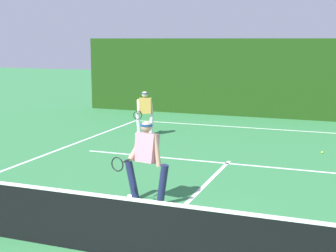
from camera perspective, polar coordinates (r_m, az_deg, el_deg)
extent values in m
cube|color=white|center=(18.40, 11.00, -0.30)|extent=(10.30, 0.10, 0.01)
cube|color=white|center=(13.16, 6.95, -4.37)|extent=(8.40, 0.10, 0.01)
cube|color=white|center=(10.44, 3.06, -8.21)|extent=(0.10, 6.40, 0.01)
cube|color=black|center=(7.47, -4.51, -12.12)|extent=(11.11, 0.02, 0.93)
cube|color=white|center=(7.30, -4.56, -8.57)|extent=(11.11, 0.03, 0.05)
cylinder|color=#1E234C|center=(9.76, -0.66, -6.93)|extent=(0.30, 0.20, 0.86)
cylinder|color=#1E234C|center=(10.16, -4.26, -6.26)|extent=(0.36, 0.21, 0.86)
ellipsoid|color=white|center=(9.88, -0.65, -9.03)|extent=(0.28, 0.16, 0.09)
ellipsoid|color=white|center=(10.28, -4.23, -8.28)|extent=(0.28, 0.16, 0.09)
cube|color=pink|center=(9.77, -2.53, -2.56)|extent=(0.49, 0.42, 0.63)
cylinder|color=tan|center=(9.65, -1.33, -2.88)|extent=(0.21, 0.14, 0.65)
cylinder|color=tan|center=(9.91, -3.69, -2.54)|extent=(0.21, 0.57, 0.49)
sphere|color=tan|center=(9.69, -2.55, -0.10)|extent=(0.23, 0.23, 0.23)
cylinder|color=#19478C|center=(9.68, -2.55, 0.13)|extent=(0.29, 0.29, 0.04)
cylinder|color=black|center=(9.80, -4.76, -4.07)|extent=(0.08, 0.26, 0.03)
torus|color=black|center=(9.54, -5.97, -4.49)|extent=(0.29, 0.08, 0.29)
cylinder|color=silver|center=(16.75, -1.98, 0.19)|extent=(0.22, 0.20, 0.78)
cylinder|color=silver|center=(16.73, -3.47, 0.16)|extent=(0.24, 0.21, 0.78)
ellipsoid|color=white|center=(16.81, -1.97, -0.95)|extent=(0.28, 0.21, 0.09)
ellipsoid|color=white|center=(16.79, -3.46, -0.98)|extent=(0.28, 0.21, 0.09)
cube|color=#E5B24C|center=(16.63, -2.74, 2.40)|extent=(0.47, 0.40, 0.55)
cylinder|color=beige|center=(16.65, -1.98, 2.33)|extent=(0.18, 0.15, 0.60)
cylinder|color=beige|center=(16.63, -3.50, 2.30)|extent=(0.31, 0.49, 0.46)
sphere|color=beige|center=(16.59, -2.75, 3.73)|extent=(0.21, 0.21, 0.21)
cylinder|color=#19478C|center=(16.58, -2.76, 3.85)|extent=(0.30, 0.30, 0.04)
cylinder|color=black|center=(16.41, -3.63, 1.47)|extent=(0.14, 0.25, 0.03)
torus|color=black|center=(16.07, -3.59, 1.28)|extent=(0.27, 0.15, 0.29)
sphere|color=#D1E033|center=(14.85, 17.66, -2.98)|extent=(0.07, 0.07, 0.07)
cube|color=#1D4212|center=(20.75, 12.39, 5.44)|extent=(17.25, 0.12, 3.32)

